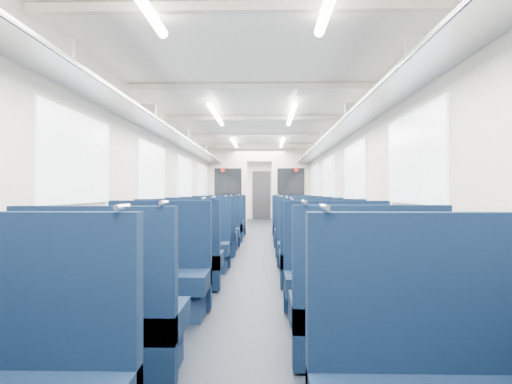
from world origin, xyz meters
name	(u,v)px	position (x,y,z in m)	size (l,w,h in m)	color
floor	(257,247)	(0.00, 0.00, 0.00)	(2.80, 18.00, 0.01)	black
ceiling	(257,133)	(0.00, 0.00, 2.35)	(2.80, 18.00, 0.01)	white
wall_left	(189,190)	(-1.40, 0.00, 1.18)	(0.02, 18.00, 2.35)	beige
dado_left	(190,230)	(-1.39, 0.00, 0.35)	(0.03, 17.90, 0.70)	black
wall_right	(325,190)	(1.40, 0.00, 1.18)	(0.02, 18.00, 2.35)	beige
dado_right	(325,230)	(1.39, 0.00, 0.35)	(0.03, 17.90, 0.70)	black
wall_far	(262,191)	(0.00, 9.00, 1.18)	(2.80, 0.02, 2.35)	beige
luggage_rack_left	(198,152)	(-1.21, 0.00, 1.97)	(0.36, 17.40, 0.18)	#B2B5BA
luggage_rack_right	(316,151)	(1.21, 0.00, 1.97)	(0.36, 17.40, 0.18)	#B2B5BA
windows	(257,178)	(0.00, -0.46, 1.42)	(2.78, 15.60, 0.75)	white
ceiling_fittings	(257,134)	(0.00, -0.26, 2.29)	(2.70, 16.06, 0.11)	beige
end_door	(262,195)	(0.00, 8.94, 1.00)	(0.75, 0.06, 2.00)	black
bulkhead	(259,189)	(0.00, 3.13, 1.23)	(2.80, 0.10, 2.35)	beige
seat_4	(103,323)	(-0.83, -6.09, 0.33)	(0.97, 0.54, 1.09)	#0C1D39
seat_5	(365,314)	(0.83, -5.88, 0.33)	(0.97, 0.54, 1.09)	#0C1D39
seat_6	(157,279)	(-0.83, -4.80, 0.33)	(0.97, 0.54, 1.09)	#0C1D39
seat_7	(338,281)	(0.83, -4.86, 0.33)	(0.97, 0.54, 1.09)	#0C1D39
seat_8	(180,260)	(-0.83, -3.74, 0.33)	(0.97, 0.54, 1.09)	#0C1D39
seat_9	(321,260)	(0.83, -3.67, 0.33)	(0.97, 0.54, 1.09)	#0C1D39
seat_10	(196,247)	(-0.83, -2.58, 0.33)	(0.97, 0.54, 1.09)	#0C1D39
seat_11	(311,247)	(0.83, -2.54, 0.33)	(0.97, 0.54, 1.09)	#0C1D39
seat_12	(209,238)	(-0.83, -1.26, 0.33)	(0.97, 0.54, 1.09)	#0C1D39
seat_13	(303,238)	(0.83, -1.27, 0.33)	(0.97, 0.54, 1.09)	#0C1D39
seat_14	(215,232)	(-0.83, -0.27, 0.33)	(0.97, 0.54, 1.09)	#0C1D39
seat_15	(299,233)	(0.83, -0.34, 0.33)	(0.97, 0.54, 1.09)	#0C1D39
seat_16	(221,227)	(-0.83, 0.88, 0.33)	(0.97, 0.54, 1.09)	#0C1D39
seat_17	(295,227)	(0.83, 0.87, 0.33)	(0.97, 0.54, 1.09)	#0C1D39
seat_18	(227,223)	(-0.83, 2.11, 0.33)	(0.97, 0.54, 1.09)	#0C1D39
seat_19	(291,223)	(0.83, 2.07, 0.33)	(0.97, 0.54, 1.09)	#0C1D39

